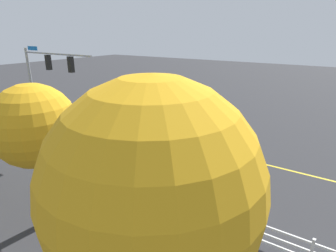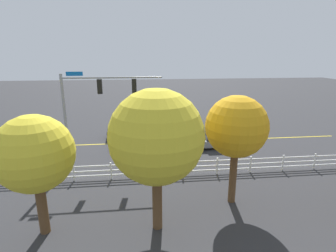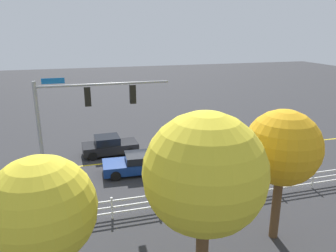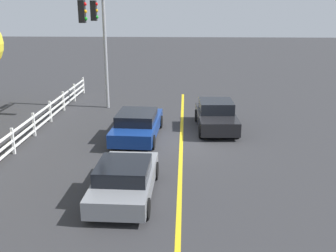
{
  "view_description": "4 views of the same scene",
  "coord_description": "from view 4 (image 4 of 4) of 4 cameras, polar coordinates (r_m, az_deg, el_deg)",
  "views": [
    {
      "loc": [
        -13.67,
        15.98,
        7.69
      ],
      "look_at": [
        -3.45,
        0.53,
        1.36
      ],
      "focal_mm": 29.39,
      "sensor_mm": 36.0,
      "label": 1
    },
    {
      "loc": [
        0.98,
        23.31,
        8.02
      ],
      "look_at": [
        -1.58,
        0.26,
        1.6
      ],
      "focal_mm": 28.49,
      "sensor_mm": 36.0,
      "label": 2
    },
    {
      "loc": [
        4.15,
        21.55,
        9.12
      ],
      "look_at": [
        -2.06,
        -0.2,
        2.32
      ],
      "focal_mm": 34.76,
      "sensor_mm": 36.0,
      "label": 3
    },
    {
      "loc": [
        -17.0,
        -0.13,
        6.08
      ],
      "look_at": [
        -1.92,
        0.53,
        1.36
      ],
      "focal_mm": 41.82,
      "sensor_mm": 36.0,
      "label": 4
    }
  ],
  "objects": [
    {
      "name": "ground_plane",
      "position": [
        18.06,
        1.95,
        -2.33
      ],
      "size": [
        120.0,
        120.0,
        0.0
      ],
      "primitive_type": "plane",
      "color": "#2D2D30"
    },
    {
      "name": "lane_center_stripe",
      "position": [
        14.35,
        1.77,
        -7.7
      ],
      "size": [
        28.0,
        0.16,
        0.01
      ],
      "primitive_type": "cube",
      "color": "gold",
      "rests_on": "ground_plane"
    },
    {
      "name": "signal_assembly",
      "position": [
        21.78,
        -10.26,
        13.61
      ],
      "size": [
        6.91,
        0.38,
        6.78
      ],
      "color": "gray",
      "rests_on": "ground_plane"
    },
    {
      "name": "car_0",
      "position": [
        18.53,
        -4.47,
        0.21
      ],
      "size": [
        4.67,
        2.17,
        1.3
      ],
      "rotation": [
        0.0,
        0.0,
        -0.05
      ],
      "color": "navy",
      "rests_on": "ground_plane"
    },
    {
      "name": "car_1",
      "position": [
        12.94,
        -6.35,
        -7.75
      ],
      "size": [
        4.09,
        2.0,
        1.25
      ],
      "rotation": [
        0.0,
        0.0,
        -0.02
      ],
      "color": "slate",
      "rests_on": "ground_plane"
    },
    {
      "name": "car_2",
      "position": [
        19.9,
        7.01,
        1.47
      ],
      "size": [
        4.12,
        2.07,
        1.43
      ],
      "rotation": [
        0.0,
        0.0,
        3.18
      ],
      "color": "black",
      "rests_on": "ground_plane"
    },
    {
      "name": "white_rail_fence",
      "position": [
        16.67,
        -23.27,
        -3.31
      ],
      "size": [
        26.1,
        0.1,
        1.15
      ],
      "color": "white",
      "rests_on": "ground_plane"
    }
  ]
}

